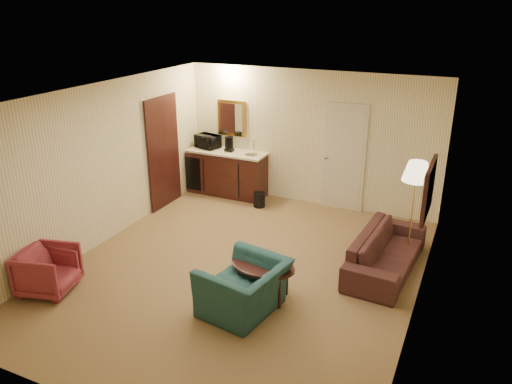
# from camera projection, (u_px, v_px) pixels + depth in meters

# --- Properties ---
(ground) EXTENTS (6.00, 6.00, 0.00)m
(ground) POSITION_uv_depth(u_px,v_px,m) (241.00, 270.00, 7.46)
(ground) COLOR olive
(ground) RESTS_ON ground
(room_walls) EXTENTS (5.02, 6.01, 2.61)m
(room_walls) POSITION_uv_depth(u_px,v_px,m) (256.00, 146.00, 7.53)
(room_walls) COLOR #F3EDB6
(room_walls) RESTS_ON ground
(wetbar_cabinet) EXTENTS (1.64, 0.58, 0.92)m
(wetbar_cabinet) POSITION_uv_depth(u_px,v_px,m) (227.00, 173.00, 10.24)
(wetbar_cabinet) COLOR #3D1613
(wetbar_cabinet) RESTS_ON ground
(sofa) EXTENTS (0.71, 2.02, 0.78)m
(sofa) POSITION_uv_depth(u_px,v_px,m) (387.00, 246.00, 7.37)
(sofa) COLOR black
(sofa) RESTS_ON ground
(teal_armchair) EXTENTS (0.84, 1.14, 0.91)m
(teal_armchair) POSITION_uv_depth(u_px,v_px,m) (244.00, 280.00, 6.34)
(teal_armchair) COLOR #1B4345
(teal_armchair) RESTS_ON ground
(rose_chair_near) EXTENTS (0.60, 0.63, 0.59)m
(rose_chair_near) POSITION_uv_depth(u_px,v_px,m) (49.00, 271.00, 6.85)
(rose_chair_near) COLOR #993243
(rose_chair_near) RESTS_ON ground
(rose_chair_far) EXTENTS (0.79, 0.82, 0.70)m
(rose_chair_far) POSITION_uv_depth(u_px,v_px,m) (48.00, 268.00, 6.82)
(rose_chair_far) COLOR #993243
(rose_chair_far) RESTS_ON ground
(coffee_table) EXTENTS (0.93, 0.67, 0.50)m
(coffee_table) POSITION_uv_depth(u_px,v_px,m) (263.00, 281.00, 6.70)
(coffee_table) COLOR #331411
(coffee_table) RESTS_ON ground
(floor_lamp) EXTENTS (0.56, 0.56, 1.60)m
(floor_lamp) POSITION_uv_depth(u_px,v_px,m) (412.00, 212.00, 7.50)
(floor_lamp) COLOR gold
(floor_lamp) RESTS_ON ground
(waste_bin) EXTENTS (0.29, 0.29, 0.28)m
(waste_bin) POSITION_uv_depth(u_px,v_px,m) (259.00, 200.00, 9.71)
(waste_bin) COLOR black
(waste_bin) RESTS_ON ground
(microwave) EXTENTS (0.54, 0.38, 0.33)m
(microwave) POSITION_uv_depth(u_px,v_px,m) (208.00, 140.00, 10.26)
(microwave) COLOR black
(microwave) RESTS_ON wetbar_cabinet
(coffee_maker) EXTENTS (0.20, 0.20, 0.31)m
(coffee_maker) POSITION_uv_depth(u_px,v_px,m) (229.00, 144.00, 10.01)
(coffee_maker) COLOR black
(coffee_maker) RESTS_ON wetbar_cabinet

